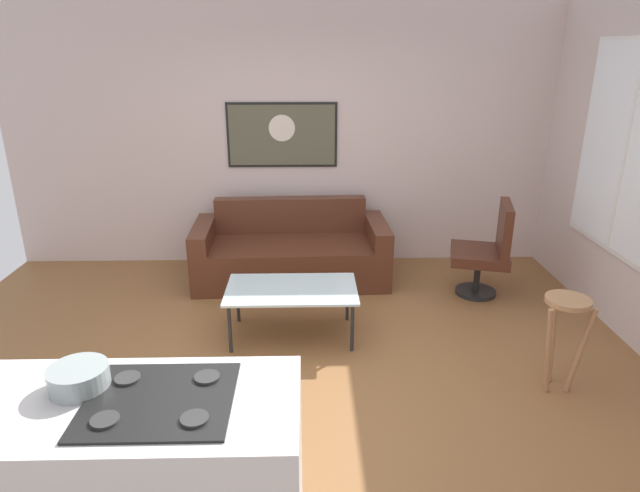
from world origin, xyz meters
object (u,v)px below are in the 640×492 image
(couch, at_px, (291,254))
(coffee_table, at_px, (292,292))
(bar_stool, at_px, (565,322))
(mixing_bowl, at_px, (79,378))
(armchair, at_px, (488,250))
(wall_painting, at_px, (282,135))

(couch, bearing_deg, coffee_table, -88.34)
(bar_stool, xyz_separation_m, mixing_bowl, (-2.71, -1.29, 0.45))
(bar_stool, bearing_deg, armchair, 90.86)
(coffee_table, xyz_separation_m, bar_stool, (1.88, -0.80, 0.12))
(coffee_table, bearing_deg, bar_stool, -23.15)
(couch, xyz_separation_m, armchair, (1.89, -0.46, 0.19))
(couch, bearing_deg, bar_stool, -46.59)
(bar_stool, relative_size, wall_painting, 0.60)
(armchair, bearing_deg, couch, 166.45)
(couch, distance_m, bar_stool, 2.80)
(couch, bearing_deg, armchair, -13.55)
(couch, relative_size, armchair, 2.14)
(bar_stool, distance_m, wall_painting, 3.37)
(wall_painting, bearing_deg, bar_stool, -51.86)
(bar_stool, bearing_deg, mixing_bowl, -154.61)
(coffee_table, relative_size, mixing_bowl, 4.29)
(coffee_table, xyz_separation_m, wall_painting, (-0.13, 1.75, 1.01))
(armchair, bearing_deg, bar_stool, -89.14)
(bar_stool, relative_size, mixing_bowl, 2.81)
(couch, distance_m, armchair, 1.96)
(coffee_table, height_order, bar_stool, bar_stool)
(coffee_table, bearing_deg, mixing_bowl, -111.66)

